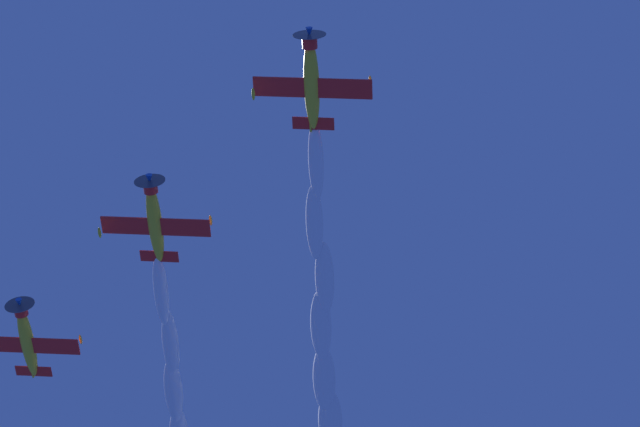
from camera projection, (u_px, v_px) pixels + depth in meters
The scene contains 3 objects.
airplane_lead at pixel (311, 81), 78.00m from camera, with size 7.81×8.68×2.81m.
airplane_left_wingman at pixel (155, 220), 84.16m from camera, with size 7.81×8.74×2.87m.
airplane_right_wingman at pixel (27, 339), 88.85m from camera, with size 7.81×8.77×2.94m.
Camera 1 is at (-23.15, -1.06, 1.99)m, focal length 61.44 mm.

